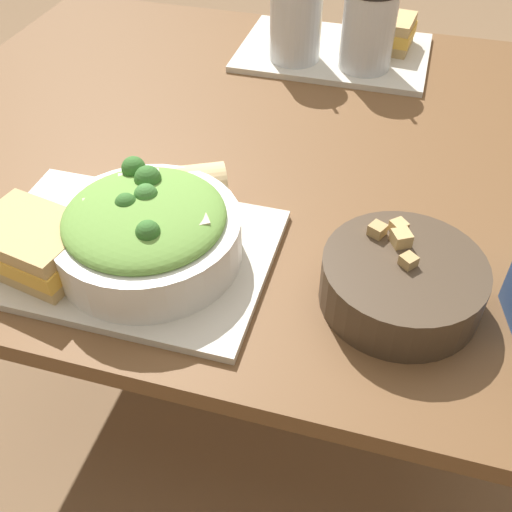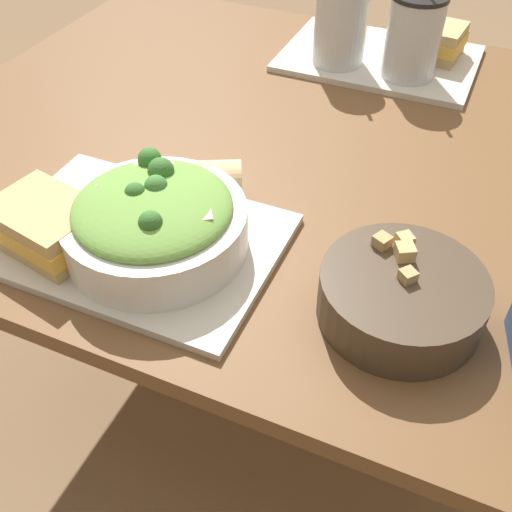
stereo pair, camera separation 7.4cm
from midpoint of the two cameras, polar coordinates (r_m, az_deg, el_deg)
name	(u,v)px [view 1 (the left image)]	position (r m, az deg, el deg)	size (l,w,h in m)	color
ground_plane	(249,377)	(1.57, -2.01, -11.49)	(12.00, 12.00, 0.00)	#846647
dining_table	(247,176)	(1.11, -2.79, 7.55)	(1.24, 1.05, 0.72)	brown
tray_near	(127,251)	(0.84, -14.64, 0.31)	(0.39, 0.28, 0.01)	beige
tray_far	(334,52)	(1.34, 5.77, 18.70)	(0.39, 0.28, 0.01)	beige
salad_bowl	(147,230)	(0.79, -13.02, 2.34)	(0.25, 0.25, 0.11)	white
soup_bowl	(402,281)	(0.75, 11.02, -2.46)	(0.20, 0.20, 0.08)	#473828
sandwich_near	(34,244)	(0.83, -22.80, 0.92)	(0.16, 0.13, 0.06)	tan
baguette_near	(173,189)	(0.87, -10.36, 6.18)	(0.17, 0.13, 0.06)	#DBBC84
sandwich_far	(381,31)	(1.36, 10.18, 20.33)	(0.14, 0.11, 0.06)	tan
drink_cup_dark	(296,22)	(1.27, 2.03, 21.33)	(0.10, 0.10, 0.23)	silver
drink_cup_red	(368,31)	(1.25, 8.86, 20.37)	(0.10, 0.10, 0.23)	silver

